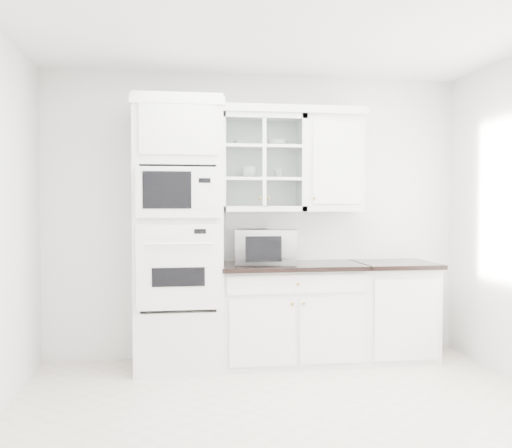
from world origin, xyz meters
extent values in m
cube|color=beige|center=(0.00, 0.00, 0.01)|extent=(4.00, 3.50, 0.01)
cube|color=white|center=(0.00, 1.74, 1.35)|extent=(4.00, 0.02, 2.70)
cube|color=white|center=(0.00, 0.00, 2.69)|extent=(4.00, 3.50, 0.02)
cube|color=white|center=(-0.75, 1.43, 1.20)|extent=(0.76, 0.65, 2.40)
cube|color=white|center=(-0.75, 1.09, 0.94)|extent=(0.70, 0.03, 0.72)
cube|color=black|center=(-0.75, 1.07, 0.86)|extent=(0.44, 0.01, 0.16)
cube|color=white|center=(-0.75, 1.09, 1.56)|extent=(0.70, 0.03, 0.43)
cube|color=black|center=(-0.84, 1.07, 1.58)|extent=(0.40, 0.01, 0.31)
cube|color=white|center=(0.28, 1.45, 0.44)|extent=(1.30, 0.60, 0.88)
cube|color=black|center=(0.28, 1.42, 0.90)|extent=(1.32, 0.67, 0.04)
cube|color=white|center=(1.28, 1.45, 0.44)|extent=(0.70, 0.60, 0.88)
cube|color=black|center=(1.28, 1.42, 0.90)|extent=(0.72, 0.67, 0.04)
cube|color=white|center=(0.03, 1.58, 1.85)|extent=(0.80, 0.33, 0.90)
cube|color=white|center=(0.03, 1.58, 1.70)|extent=(0.74, 0.29, 0.02)
cube|color=white|center=(0.03, 1.58, 2.00)|extent=(0.74, 0.29, 0.02)
cube|color=white|center=(0.71, 1.58, 1.85)|extent=(0.55, 0.33, 0.90)
cube|color=white|center=(-0.07, 1.56, 2.33)|extent=(2.14, 0.38, 0.07)
imported|color=white|center=(0.06, 1.44, 1.08)|extent=(0.63, 0.56, 0.32)
imported|color=white|center=(-0.15, 1.58, 2.03)|extent=(0.19, 0.19, 0.05)
imported|color=white|center=(0.17, 1.58, 2.04)|extent=(0.23, 0.23, 0.06)
imported|color=white|center=(-0.08, 1.58, 1.76)|extent=(0.16, 0.16, 0.11)
imported|color=white|center=(0.19, 1.60, 1.75)|extent=(0.11, 0.11, 0.09)
camera|label=1|loc=(-0.79, -3.70, 1.47)|focal=40.00mm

